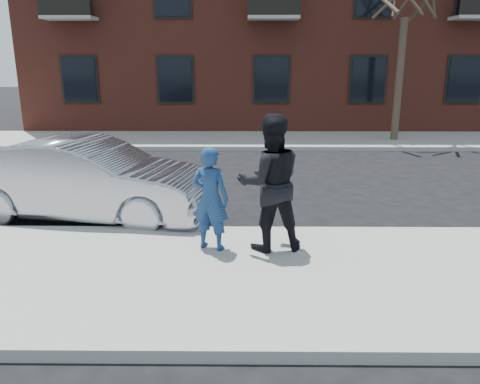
{
  "coord_description": "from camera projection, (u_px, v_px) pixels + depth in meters",
  "views": [
    {
      "loc": [
        -0.96,
        -6.0,
        2.9
      ],
      "look_at": [
        -1.02,
        0.4,
        1.11
      ],
      "focal_mm": 35.0,
      "sensor_mm": 36.0,
      "label": 1
    }
  ],
  "objects": [
    {
      "name": "ground",
      "position": [
        312.0,
        276.0,
        6.55
      ],
      "size": [
        100.0,
        100.0,
        0.0
      ],
      "primitive_type": "plane",
      "color": "black",
      "rests_on": "ground"
    },
    {
      "name": "near_sidewalk",
      "position": [
        315.0,
        279.0,
        6.29
      ],
      "size": [
        50.0,
        3.5,
        0.15
      ],
      "primitive_type": "cube",
      "color": "gray",
      "rests_on": "ground"
    },
    {
      "name": "near_curb",
      "position": [
        300.0,
        232.0,
        8.02
      ],
      "size": [
        50.0,
        0.1,
        0.15
      ],
      "primitive_type": "cube",
      "color": "#999691",
      "rests_on": "ground"
    },
    {
      "name": "far_sidewalk",
      "position": [
        270.0,
        140.0,
        17.36
      ],
      "size": [
        50.0,
        3.5,
        0.15
      ],
      "primitive_type": "cube",
      "color": "gray",
      "rests_on": "ground"
    },
    {
      "name": "far_curb",
      "position": [
        273.0,
        149.0,
        15.63
      ],
      "size": [
        50.0,
        0.1,
        0.15
      ],
      "primitive_type": "cube",
      "color": "#999691",
      "rests_on": "ground"
    },
    {
      "name": "silver_sedan",
      "position": [
        87.0,
        180.0,
        8.73
      ],
      "size": [
        4.86,
        2.4,
        1.53
      ],
      "primitive_type": "imported",
      "rotation": [
        0.0,
        0.0,
        1.4
      ],
      "color": "#999BA3",
      "rests_on": "ground"
    },
    {
      "name": "man_hoodie",
      "position": [
        210.0,
        199.0,
        6.93
      ],
      "size": [
        0.67,
        0.57,
        1.57
      ],
      "rotation": [
        0.0,
        0.0,
        2.79
      ],
      "color": "navy",
      "rests_on": "near_sidewalk"
    },
    {
      "name": "man_peacoat",
      "position": [
        270.0,
        183.0,
        6.88
      ],
      "size": [
        1.11,
        0.93,
        2.04
      ],
      "rotation": [
        0.0,
        0.0,
        3.32
      ],
      "color": "black",
      "rests_on": "near_sidewalk"
    }
  ]
}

